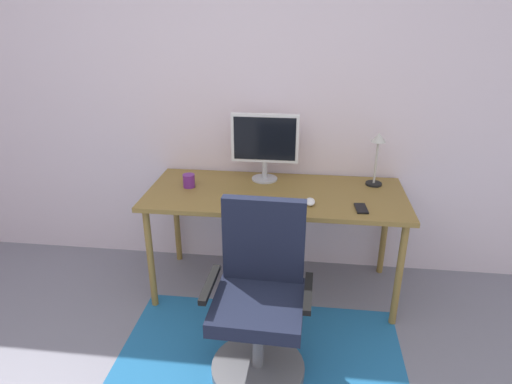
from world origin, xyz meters
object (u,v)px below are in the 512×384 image
(keyboard, at_px, (258,203))
(cell_phone, at_px, (361,208))
(office_chair, at_px, (260,307))
(computer_mouse, at_px, (310,202))
(coffee_cup, at_px, (189,181))
(desk_lamp, at_px, (377,150))
(desk, at_px, (275,201))
(monitor, at_px, (265,141))

(keyboard, distance_m, cell_phone, 0.63)
(office_chair, bearing_deg, cell_phone, 46.55)
(computer_mouse, xyz_separation_m, coffee_cup, (-0.82, 0.19, 0.03))
(computer_mouse, relative_size, office_chair, 0.11)
(computer_mouse, xyz_separation_m, office_chair, (-0.25, -0.59, -0.37))
(desk_lamp, bearing_deg, office_chair, -125.07)
(keyboard, bearing_deg, office_chair, -82.40)
(desk, distance_m, office_chair, 0.81)
(monitor, distance_m, computer_mouse, 0.57)
(coffee_cup, distance_m, cell_phone, 1.14)
(monitor, height_order, office_chair, monitor)
(keyboard, relative_size, desk_lamp, 1.18)
(coffee_cup, bearing_deg, monitor, 21.75)
(computer_mouse, height_order, cell_phone, computer_mouse)
(keyboard, bearing_deg, desk_lamp, 29.03)
(coffee_cup, distance_m, desk_lamp, 1.28)
(computer_mouse, height_order, desk_lamp, desk_lamp)
(keyboard, bearing_deg, desk, 66.06)
(cell_phone, bearing_deg, keyboard, 176.03)
(keyboard, bearing_deg, cell_phone, 0.47)
(keyboard, xyz_separation_m, coffee_cup, (-0.50, 0.23, 0.04))
(cell_phone, distance_m, office_chair, 0.86)
(office_chair, bearing_deg, coffee_cup, 127.89)
(keyboard, distance_m, office_chair, 0.66)
(coffee_cup, xyz_separation_m, desk_lamp, (1.25, 0.19, 0.20))
(desk, xyz_separation_m, coffee_cup, (-0.59, 0.02, 0.11))
(coffee_cup, relative_size, desk_lamp, 0.24)
(desk_lamp, bearing_deg, cell_phone, -106.72)
(keyboard, height_order, computer_mouse, computer_mouse)
(keyboard, bearing_deg, computer_mouse, 7.09)
(desk, relative_size, computer_mouse, 16.30)
(desk, distance_m, cell_phone, 0.58)
(desk, bearing_deg, office_chair, -91.46)
(desk_lamp, distance_m, office_chair, 1.32)
(desk, height_order, keyboard, keyboard)
(cell_phone, bearing_deg, monitor, 141.92)
(coffee_cup, distance_m, office_chair, 1.04)
(desk, height_order, desk_lamp, desk_lamp)
(cell_phone, height_order, office_chair, office_chair)
(keyboard, relative_size, office_chair, 0.44)
(computer_mouse, relative_size, desk_lamp, 0.28)
(keyboard, relative_size, cell_phone, 3.07)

